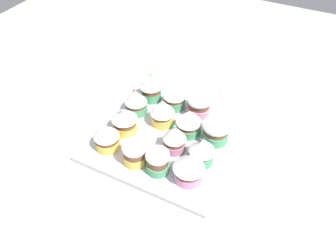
{
  "coord_description": "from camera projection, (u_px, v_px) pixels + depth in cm",
  "views": [
    {
      "loc": [
        49.67,
        24.99,
        58.44
      ],
      "look_at": [
        0.0,
        0.0,
        4.2
      ],
      "focal_mm": 34.92,
      "sensor_mm": 36.0,
      "label": 1
    }
  ],
  "objects": [
    {
      "name": "napkin",
      "position": [
        248.0,
        97.0,
        0.92
      ],
      "size": [
        14.84,
        17.03,
        0.6
      ],
      "primitive_type": "cube",
      "rotation": [
        0.0,
        0.0,
        0.17
      ],
      "color": "white",
      "rests_on": "ground_plane"
    },
    {
      "name": "cupcake_5",
      "position": [
        163.0,
        112.0,
        0.8
      ],
      "size": [
        6.11,
        6.11,
        7.26
      ],
      "color": "#EFC651",
      "rests_on": "baking_tray"
    },
    {
      "name": "cupcake_2",
      "position": [
        125.0,
        120.0,
        0.78
      ],
      "size": [
        6.23,
        6.23,
        7.43
      ],
      "color": "#EFC651",
      "rests_on": "baking_tray"
    },
    {
      "name": "cupcake_11",
      "position": [
        216.0,
        129.0,
        0.76
      ],
      "size": [
        6.61,
        6.61,
        6.56
      ],
      "color": "#4C9E6B",
      "rests_on": "baking_tray"
    },
    {
      "name": "cupcake_6",
      "position": [
        134.0,
        151.0,
        0.71
      ],
      "size": [
        5.59,
        5.59,
        6.79
      ],
      "color": "#EFC651",
      "rests_on": "baking_tray"
    },
    {
      "name": "cupcake_0",
      "position": [
        151.0,
        87.0,
        0.87
      ],
      "size": [
        5.99,
        5.99,
        7.74
      ],
      "color": "#4C9E6B",
      "rests_on": "baking_tray"
    },
    {
      "name": "cupcake_4",
      "position": [
        174.0,
        97.0,
        0.85
      ],
      "size": [
        5.86,
        5.86,
        6.48
      ],
      "color": "#4C9E6B",
      "rests_on": "baking_tray"
    },
    {
      "name": "cupcake_10",
      "position": [
        158.0,
        160.0,
        0.7
      ],
      "size": [
        5.32,
        5.32,
        6.44
      ],
      "color": "#4C9E6B",
      "rests_on": "baking_tray"
    },
    {
      "name": "cupcake_7",
      "position": [
        199.0,
        104.0,
        0.83
      ],
      "size": [
        6.28,
        6.28,
        6.36
      ],
      "color": "pink",
      "rests_on": "baking_tray"
    },
    {
      "name": "baking_tray",
      "position": [
        168.0,
        136.0,
        0.8
      ],
      "size": [
        33.03,
        33.03,
        1.2
      ],
      "color": "silver",
      "rests_on": "ground_plane"
    },
    {
      "name": "cupcake_3",
      "position": [
        107.0,
        136.0,
        0.75
      ],
      "size": [
        5.92,
        5.92,
        6.95
      ],
      "color": "#EFC651",
      "rests_on": "baking_tray"
    },
    {
      "name": "cupcake_8",
      "position": [
        189.0,
        122.0,
        0.78
      ],
      "size": [
        6.19,
        6.19,
        6.9
      ],
      "color": "#4C9E6B",
      "rests_on": "baking_tray"
    },
    {
      "name": "cupcake_9",
      "position": [
        174.0,
        138.0,
        0.74
      ],
      "size": [
        5.38,
        5.38,
        7.58
      ],
      "color": "pink",
      "rests_on": "baking_tray"
    },
    {
      "name": "cupcake_1",
      "position": [
        136.0,
        101.0,
        0.83
      ],
      "size": [
        5.78,
        5.78,
        7.09
      ],
      "color": "#4C9E6B",
      "rests_on": "baking_tray"
    },
    {
      "name": "cupcake_13",
      "position": [
        189.0,
        167.0,
        0.68
      ],
      "size": [
        6.78,
        6.78,
        7.46
      ],
      "color": "pink",
      "rests_on": "baking_tray"
    },
    {
      "name": "cupcake_12",
      "position": [
        202.0,
        150.0,
        0.71
      ],
      "size": [
        5.93,
        5.93,
        7.54
      ],
      "color": "#4C9E6B",
      "rests_on": "baking_tray"
    },
    {
      "name": "ground_plane",
      "position": [
        168.0,
        142.0,
        0.82
      ],
      "size": [
        180.0,
        180.0,
        3.0
      ],
      "primitive_type": "cube",
      "color": "#B2A899"
    }
  ]
}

